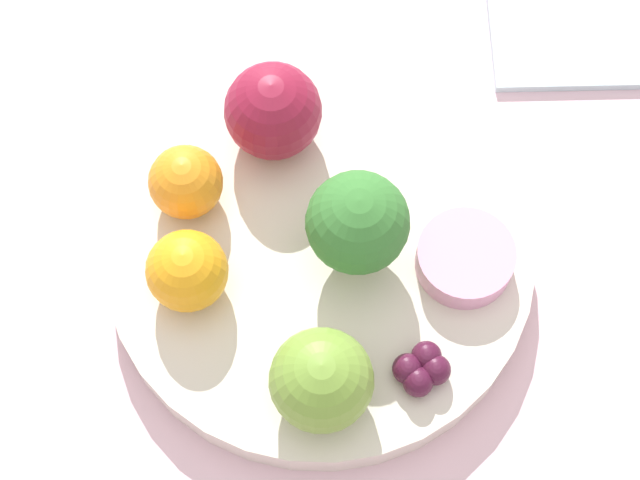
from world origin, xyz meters
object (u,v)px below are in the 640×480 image
Objects in this scene: apple_red at (321,380)px; orange_front at (186,182)px; small_cup at (465,262)px; napkin at (596,6)px; bowl at (320,255)px; orange_back at (187,271)px; apple_green at (273,111)px; grape_cluster at (422,369)px; broccoli at (357,231)px.

apple_red is 1.30× the size of orange_front.
apple_red is 0.11m from small_cup.
bowl is at bearing 52.36° from napkin.
orange_back is at bearing 11.50° from small_cup.
apple_red is 0.97× the size of apple_green.
grape_cluster is at bearing 133.77° from bowl.
apple_red is (0.01, 0.08, -0.01)m from broccoli.
small_cup is at bearing -105.50° from grape_cluster.
bowl is 5.43× the size of orange_back.
small_cup is at bearing -168.50° from orange_back.
apple_red reaches higher than bowl.
grape_cluster is at bearing 124.92° from broccoli.
apple_red is 1.73× the size of grape_cluster.
broccoli is 1.25× the size of apple_red.
apple_green is 0.11m from orange_back.
bowl is 0.06m from broccoli.
orange_back is (-0.01, 0.05, 0.00)m from orange_front.
apple_green reaches higher than apple_red.
grape_cluster is (-0.14, 0.09, -0.01)m from orange_front.
orange_front is at bearing 37.75° from napkin.
small_cup reaches higher than grape_cluster.
orange_back is at bearing 46.33° from napkin.
apple_green is 0.24m from napkin.
orange_back is (0.03, 0.10, -0.01)m from apple_green.
apple_green reaches higher than small_cup.
orange_front is 0.30m from napkin.
small_cup reaches higher than napkin.
orange_front reaches higher than napkin.
small_cup is (-0.08, 0.00, 0.02)m from bowl.
apple_green is at bearing -62.07° from bowl.
broccoli is at bearing 56.68° from napkin.
orange_back is at bearing 72.28° from apple_green.
apple_red is at bearing 63.37° from napkin.
orange_back is 0.16m from small_cup.
orange_back is at bearing 25.61° from bowl.
napkin is at bearing -133.67° from orange_back.
small_cup reaches higher than bowl.
broccoli is at bearing 166.07° from orange_front.
broccoli is at bearing -162.14° from orange_back.
napkin is at bearing -123.32° from broccoli.
apple_green is 1.78× the size of grape_cluster.
broccoli is 0.07m from small_cup.
broccoli is 0.08m from apple_red.
orange_back reaches higher than small_cup.
orange_back is 1.43× the size of grape_cluster.
small_cup is at bearing 171.98° from orange_front.
broccoli is 0.08m from grape_cluster.
apple_red is 0.33m from napkin.
orange_front is 0.77× the size of small_cup.
broccoli is at bearing -55.08° from grape_cluster.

